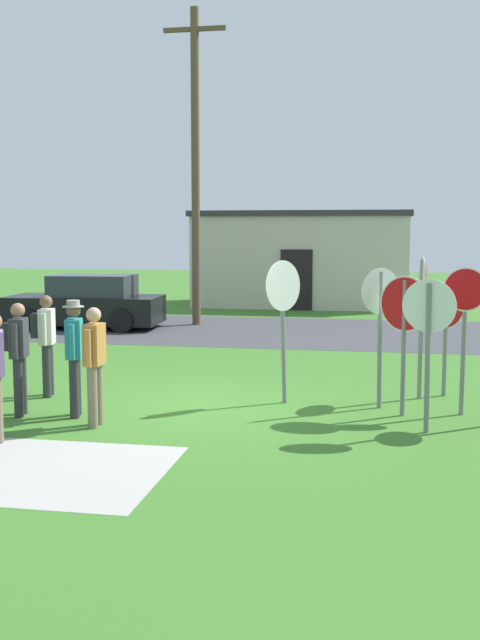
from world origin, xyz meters
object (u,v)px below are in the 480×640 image
(utility_pole, at_px, (195,163))
(stop_sign_leaning_right, at_px, (465,316))
(stop_sign_rear_right, at_px, (422,303))
(person_with_sunhat, at_px, (46,338))
(person_in_teal, at_px, (74,351))
(person_holding_notes, at_px, (18,351))
(stop_sign_low_front, at_px, (380,313))
(stop_sign_rear_left, at_px, (283,305))
(stop_sign_nearest, at_px, (428,329))
(parked_car_on_street, at_px, (87,304))
(stop_sign_leaning_left, at_px, (446,320))
(stop_sign_center_cluster, at_px, (404,320))
(person_near_signs, at_px, (95,360))

(utility_pole, xyz_separation_m, stop_sign_leaning_right, (6.54, -9.97, -3.19))
(stop_sign_rear_right, height_order, person_with_sunhat, stop_sign_rear_right)
(person_in_teal, height_order, person_holding_notes, person_in_teal)
(stop_sign_low_front, xyz_separation_m, stop_sign_leaning_right, (1.23, -0.21, 0.00))
(utility_pole, relative_size, stop_sign_low_front, 4.11)
(utility_pole, height_order, person_with_sunhat, utility_pole)
(stop_sign_rear_left, bearing_deg, person_in_teal, -152.79)
(person_with_sunhat, height_order, person_holding_notes, same)
(utility_pole, relative_size, person_holding_notes, 5.31)
(stop_sign_nearest, relative_size, stop_sign_leaning_right, 0.95)
(parked_car_on_street, distance_m, stop_sign_leaning_left, 11.86)
(parked_car_on_street, height_order, stop_sign_center_cluster, stop_sign_center_cluster)
(person_holding_notes, bearing_deg, stop_sign_low_front, 15.80)
(stop_sign_leaning_left, distance_m, stop_sign_low_front, 1.52)
(utility_pole, height_order, parked_car_on_street, utility_pole)
(stop_sign_nearest, xyz_separation_m, person_in_teal, (-5.07, 0.03, -0.45))
(stop_sign_rear_left, height_order, person_near_signs, stop_sign_rear_left)
(person_with_sunhat, distance_m, person_holding_notes, 1.35)
(stop_sign_leaning_right, xyz_separation_m, stop_sign_rear_left, (-2.76, 0.30, 0.09))
(person_in_teal, bearing_deg, person_holding_notes, -173.39)
(stop_sign_leaning_right, bearing_deg, person_with_sunhat, 179.52)
(person_in_teal, bearing_deg, parked_car_on_street, 110.79)
(stop_sign_low_front, height_order, stop_sign_center_cluster, stop_sign_low_front)
(stop_sign_nearest, bearing_deg, person_with_sunhat, 168.17)
(utility_pole, distance_m, person_near_signs, 12.31)
(stop_sign_rear_left, bearing_deg, stop_sign_center_cluster, -16.97)
(stop_sign_nearest, bearing_deg, stop_sign_leaning_left, 80.16)
(stop_sign_leaning_left, height_order, stop_sign_rear_right, stop_sign_rear_right)
(parked_car_on_street, distance_m, person_near_signs, 11.20)
(stop_sign_nearest, distance_m, person_in_teal, 5.09)
(parked_car_on_street, bearing_deg, stop_sign_leaning_left, -38.69)
(stop_sign_low_front, relative_size, person_near_signs, 1.29)
(stop_sign_leaning_left, bearing_deg, person_in_teal, -155.92)
(person_in_teal, bearing_deg, stop_sign_rear_right, 23.07)
(stop_sign_low_front, xyz_separation_m, stop_sign_center_cluster, (0.35, -0.47, -0.04))
(stop_sign_rear_right, relative_size, person_near_signs, 1.38)
(stop_sign_leaning_left, xyz_separation_m, person_holding_notes, (-6.35, -2.56, -0.30))
(person_near_signs, bearing_deg, stop_sign_low_front, 25.68)
(stop_sign_leaning_right, relative_size, stop_sign_rear_left, 0.97)
(stop_sign_leaning_right, bearing_deg, person_holding_notes, -168.82)
(parked_car_on_street, height_order, person_near_signs, person_near_signs)
(stop_sign_leaning_left, relative_size, stop_sign_low_front, 0.87)
(stop_sign_rear_right, distance_m, person_with_sunhat, 6.21)
(stop_sign_rear_left, xyz_separation_m, person_holding_notes, (-3.76, -1.59, -0.59))
(stop_sign_center_cluster, relative_size, person_in_teal, 1.21)
(stop_sign_rear_left, bearing_deg, person_holding_notes, -157.03)
(stop_sign_leaning_right, bearing_deg, stop_sign_rear_left, 173.70)
(person_in_teal, bearing_deg, person_with_sunhat, 129.38)
(utility_pole, xyz_separation_m, stop_sign_rear_right, (5.96, -9.00, -3.09))
(parked_car_on_street, distance_m, stop_sign_nearest, 13.27)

